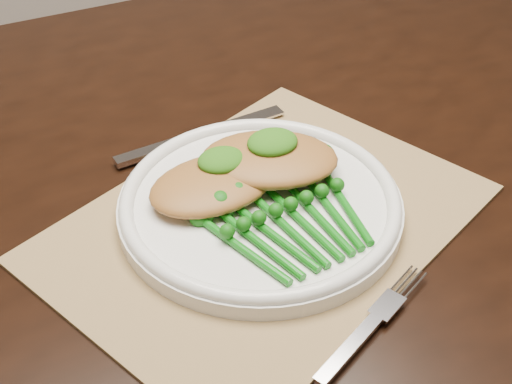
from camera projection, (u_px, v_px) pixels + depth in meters
name	position (u px, v px, depth m)	size (l,w,h in m)	color
dining_table	(245.00, 356.00, 1.05)	(1.66, 1.01, 0.75)	black
placemat	(265.00, 222.00, 0.72)	(0.42, 0.31, 0.00)	olive
dinner_plate	(260.00, 203.00, 0.72)	(0.29, 0.29, 0.03)	silver
knife	(186.00, 140.00, 0.82)	(0.21, 0.05, 0.01)	silver
fork	(379.00, 315.00, 0.61)	(0.15, 0.09, 0.00)	silver
chicken_fillet_left	(212.00, 184.00, 0.71)	(0.13, 0.09, 0.03)	#9A642C
chicken_fillet_right	(269.00, 159.00, 0.73)	(0.14, 0.10, 0.03)	#9A642C
pesto_dollop_left	(222.00, 160.00, 0.72)	(0.05, 0.04, 0.02)	#194A0A
pesto_dollop_right	(272.00, 142.00, 0.73)	(0.05, 0.05, 0.02)	#194A0A
broccolini_bundle	(294.00, 224.00, 0.68)	(0.17, 0.18, 0.04)	#0C5C0D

